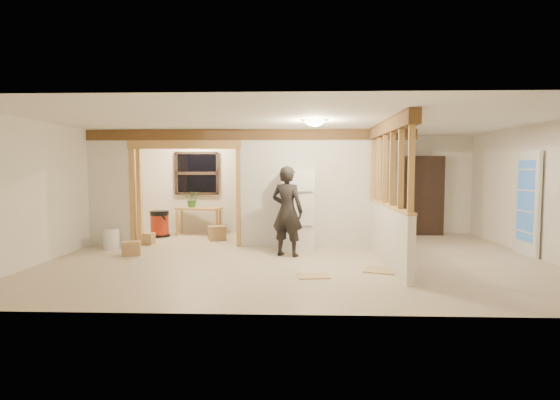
{
  "coord_description": "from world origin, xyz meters",
  "views": [
    {
      "loc": [
        -0.03,
        -8.1,
        1.65
      ],
      "look_at": [
        -0.33,
        0.4,
        1.05
      ],
      "focal_mm": 28.0,
      "sensor_mm": 36.0,
      "label": 1
    }
  ],
  "objects_px": {
    "woman": "(287,211)",
    "shop_vac": "(160,224)",
    "bookshelf": "(422,196)",
    "refrigerator": "(298,210)",
    "work_table": "(199,221)"
  },
  "relations": [
    {
      "from": "woman",
      "to": "shop_vac",
      "type": "xyz_separation_m",
      "value": [
        -3.18,
        2.28,
        -0.53
      ]
    },
    {
      "from": "shop_vac",
      "to": "bookshelf",
      "type": "relative_size",
      "value": 0.33
    },
    {
      "from": "shop_vac",
      "to": "bookshelf",
      "type": "xyz_separation_m",
      "value": [
        6.54,
        0.6,
        0.67
      ]
    },
    {
      "from": "refrigerator",
      "to": "bookshelf",
      "type": "height_order",
      "value": "bookshelf"
    },
    {
      "from": "refrigerator",
      "to": "woman",
      "type": "relative_size",
      "value": 0.96
    },
    {
      "from": "woman",
      "to": "bookshelf",
      "type": "distance_m",
      "value": 4.43
    },
    {
      "from": "work_table",
      "to": "bookshelf",
      "type": "distance_m",
      "value": 5.69
    },
    {
      "from": "work_table",
      "to": "bookshelf",
      "type": "xyz_separation_m",
      "value": [
        5.65,
        0.21,
        0.65
      ]
    },
    {
      "from": "refrigerator",
      "to": "shop_vac",
      "type": "xyz_separation_m",
      "value": [
        -3.38,
        1.6,
        -0.5
      ]
    },
    {
      "from": "refrigerator",
      "to": "work_table",
      "type": "bearing_deg",
      "value": 141.32
    },
    {
      "from": "shop_vac",
      "to": "bookshelf",
      "type": "height_order",
      "value": "bookshelf"
    },
    {
      "from": "refrigerator",
      "to": "woman",
      "type": "xyz_separation_m",
      "value": [
        -0.2,
        -0.68,
        0.04
      ]
    },
    {
      "from": "work_table",
      "to": "shop_vac",
      "type": "xyz_separation_m",
      "value": [
        -0.89,
        -0.39,
        -0.02
      ]
    },
    {
      "from": "work_table",
      "to": "refrigerator",
      "type": "bearing_deg",
      "value": -27.24
    },
    {
      "from": "woman",
      "to": "refrigerator",
      "type": "bearing_deg",
      "value": -83.25
    }
  ]
}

